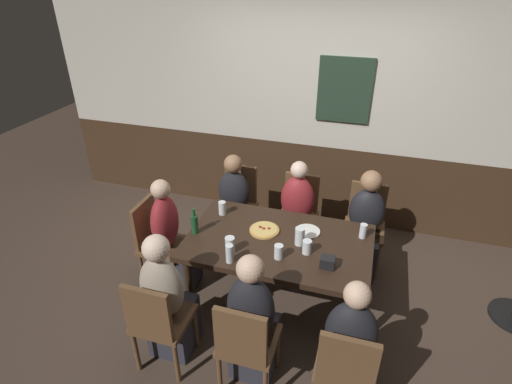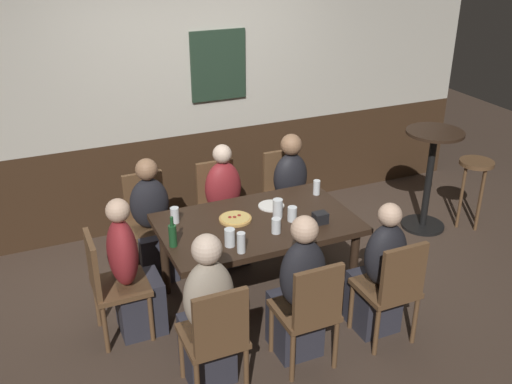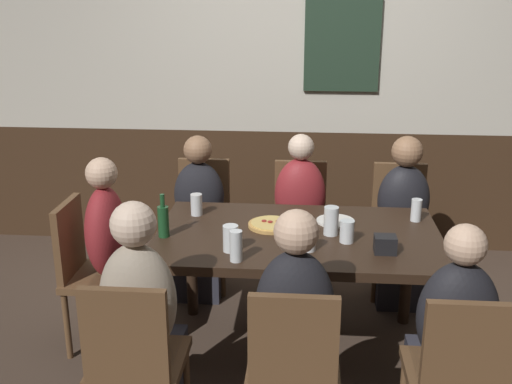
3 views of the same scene
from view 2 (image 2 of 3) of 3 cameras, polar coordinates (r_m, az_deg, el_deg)
ground_plane at (r=5.03m, az=0.13°, el=-10.33°), size 12.00×12.00×0.00m
wall_back at (r=5.87m, az=-6.42°, el=9.05°), size 6.40×0.13×2.60m
dining_table at (r=4.67m, az=0.14°, el=-3.77°), size 1.55×0.95×0.74m
chair_left_near at (r=3.87m, az=-3.93°, el=-13.72°), size 0.40×0.40×0.88m
chair_right_far at (r=5.72m, az=2.80°, el=0.12°), size 0.40×0.40×0.88m
chair_head_west at (r=4.48m, az=-14.09°, el=-8.42°), size 0.40×0.40×0.88m
chair_right_near at (r=4.41m, az=13.16°, el=-8.92°), size 0.40×0.40×0.88m
chair_mid_far at (r=5.48m, az=-3.61°, el=-1.09°), size 0.40×0.40×0.88m
chair_left_far at (r=5.32m, az=-10.52°, el=-2.38°), size 0.40×0.40×0.88m
chair_mid_near at (r=4.09m, az=5.25°, el=-11.28°), size 0.40×0.40×0.88m
person_left_near at (r=3.99m, az=-4.74°, el=-12.39°), size 0.34×0.37×1.17m
person_right_far at (r=5.60m, az=3.53°, el=-0.74°), size 0.34×0.37×1.12m
person_head_west at (r=4.51m, az=-12.02°, el=-8.22°), size 0.37×0.34×1.14m
person_right_near at (r=4.54m, az=11.90°, el=-8.24°), size 0.34×0.37×1.11m
person_mid_far at (r=5.36m, az=-2.99°, el=-2.09°), size 0.34×0.37×1.12m
person_left_far at (r=5.19m, az=-10.04°, el=-3.52°), size 0.34×0.37×1.10m
person_mid_near at (r=4.21m, az=4.18°, el=-10.22°), size 0.34×0.37×1.15m
pizza at (r=4.65m, az=-2.03°, el=-2.61°), size 0.26×0.26×0.03m
beer_glass_tall at (r=4.45m, az=1.98°, el=-3.41°), size 0.07×0.07×0.12m
pint_glass_pale at (r=4.67m, az=2.15°, el=-1.75°), size 0.08×0.08×0.16m
highball_clear at (r=4.28m, az=-2.57°, el=-4.57°), size 0.08×0.08×0.14m
beer_glass_half at (r=4.64m, az=-7.92°, el=-2.35°), size 0.07×0.07×0.13m
pint_glass_amber at (r=4.63m, az=3.55°, el=-2.21°), size 0.08×0.08×0.12m
pint_glass_stout at (r=5.08m, az=5.93°, el=0.40°), size 0.06×0.06×0.13m
tumbler_water at (r=4.19m, az=-1.46°, el=-5.03°), size 0.06×0.06×0.16m
beer_bottle_green at (r=4.30m, az=-8.14°, el=-4.16°), size 0.06×0.06×0.24m
plate_white_large at (r=4.86m, az=1.50°, el=-1.36°), size 0.22×0.22×0.01m
condiment_caddy at (r=4.62m, az=6.28°, el=-2.53°), size 0.11×0.09×0.09m
side_bar_table at (r=6.09m, az=16.59°, el=1.87°), size 0.56×0.56×1.05m
bar_stool at (r=6.29m, az=20.56°, el=1.55°), size 0.34×0.34×0.72m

